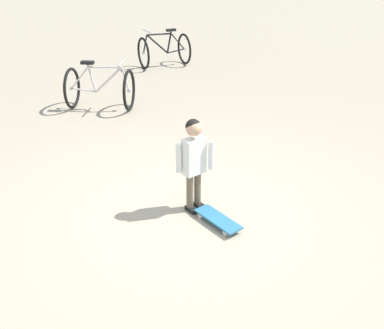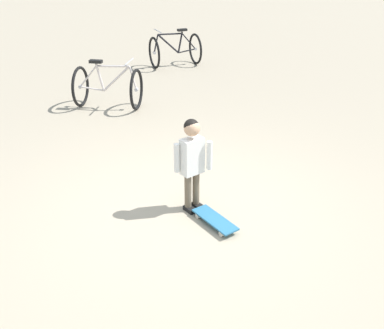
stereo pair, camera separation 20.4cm
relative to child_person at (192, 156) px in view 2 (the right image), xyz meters
name	(u,v)px [view 2 (the right image)]	position (x,y,z in m)	size (l,w,h in m)	color
ground_plane	(184,212)	(-0.09, -0.08, -0.66)	(50.00, 50.00, 0.00)	tan
child_person	(192,156)	(0.00, 0.00, 0.00)	(0.40, 0.27, 1.06)	brown
skateboard	(215,220)	(0.25, -0.31, -0.60)	(0.50, 0.57, 0.07)	teal
bicycle_near	(175,50)	(-0.66, 6.17, -0.28)	(1.27, 1.10, 0.85)	black
bicycle_mid	(108,87)	(-1.61, 3.26, -0.28)	(1.15, 0.83, 0.85)	black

